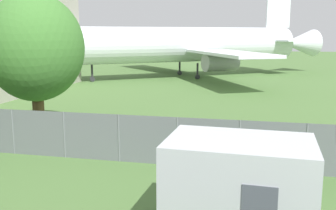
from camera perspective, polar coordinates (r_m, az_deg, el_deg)
perimeter_fence at (r=17.00m, az=-7.15°, el=-4.79°), size 56.07×0.07×2.07m
airplane at (r=48.88m, az=1.72°, el=8.70°), size 36.47×29.66×12.57m
portable_cabin at (r=11.07m, az=10.24°, el=-11.70°), size 4.01×2.75×2.67m
tree_near_hangar at (r=22.13m, az=-18.77°, el=7.84°), size 5.20×5.20×7.57m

